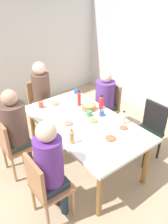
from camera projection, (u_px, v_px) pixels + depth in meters
ground_plane at (84, 162)px, 3.46m from camera, size 5.70×5.70×0.00m
wall_left at (9, 46)px, 4.46m from camera, size 0.12×4.39×2.60m
dining_table at (84, 126)px, 3.12m from camera, size 1.82×1.02×0.75m
chair_0 at (45, 186)px, 2.42m from camera, size 0.40×0.40×0.90m
person_0 at (50, 164)px, 2.34m from camera, size 0.30×0.30×1.30m
chair_1 at (149, 128)px, 3.36m from camera, size 0.40×0.40×0.90m
chair_2 at (12, 144)px, 3.04m from camera, size 0.40×0.40×0.90m
person_2 at (15, 125)px, 2.95m from camera, size 0.34×0.34×1.29m
chair_3 at (41, 102)px, 4.08m from camera, size 0.40×0.40×0.90m
person_3 at (42, 91)px, 3.89m from camera, size 0.31×0.31×1.29m
chair_4 at (108, 105)px, 3.98m from camera, size 0.40×0.40×0.90m
person_4 at (104, 97)px, 3.84m from camera, size 0.33×0.33×1.16m
plate_0 at (110, 139)px, 2.71m from camera, size 0.24×0.24×0.04m
plate_1 at (93, 121)px, 3.05m from camera, size 0.22×0.22×0.04m
plate_2 at (123, 128)px, 2.91m from camera, size 0.20×0.20×0.04m
plate_3 at (69, 124)px, 3.00m from camera, size 0.22×0.22×0.04m
plate_4 at (55, 104)px, 3.48m from camera, size 0.24×0.24×0.04m
bowl_0 at (89, 107)px, 3.34m from camera, size 0.21×0.21×0.10m
cup_0 at (41, 105)px, 3.39m from camera, size 0.11×0.08×0.09m
cup_1 at (76, 91)px, 3.83m from camera, size 0.11×0.07×0.07m
cup_2 at (102, 113)px, 3.19m from camera, size 0.11×0.07×0.08m
cup_3 at (89, 113)px, 3.19m from camera, size 0.12×0.08×0.08m
bottle_0 at (79, 99)px, 3.42m from camera, size 0.06×0.06×0.24m
bottle_1 at (72, 137)px, 2.62m from camera, size 0.06×0.06×0.20m
bottle_2 at (101, 102)px, 3.34m from camera, size 0.07×0.07×0.22m
bottle_3 at (124, 118)px, 2.98m from camera, size 0.06×0.06×0.20m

